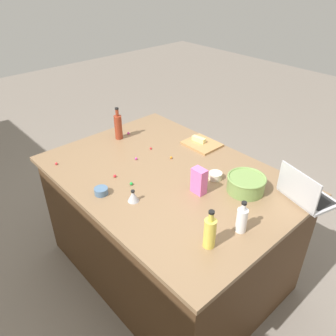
% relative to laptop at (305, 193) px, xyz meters
% --- Properties ---
extents(ground_plane, '(12.00, 12.00, 0.00)m').
position_rel_laptop_xyz_m(ground_plane, '(0.76, 0.43, -0.95)').
color(ground_plane, slate).
extents(island_counter, '(1.71, 1.21, 0.90)m').
position_rel_laptop_xyz_m(island_counter, '(0.76, 0.43, -0.50)').
color(island_counter, '#4C331E').
rests_on(island_counter, ground).
extents(laptop, '(0.36, 0.30, 0.22)m').
position_rel_laptop_xyz_m(laptop, '(0.00, 0.00, 0.00)').
color(laptop, '#B7B7BC').
rests_on(laptop, island_counter).
extents(mixing_bowl_large, '(0.24, 0.24, 0.11)m').
position_rel_laptop_xyz_m(mixing_bowl_large, '(0.29, 0.19, 0.01)').
color(mixing_bowl_large, '#72934C').
rests_on(mixing_bowl_large, island_counter).
extents(bottle_soy, '(0.06, 0.06, 0.26)m').
position_rel_laptop_xyz_m(bottle_soy, '(1.42, 0.37, 0.06)').
color(bottle_soy, maroon).
rests_on(bottle_soy, island_counter).
extents(bottle_oil, '(0.06, 0.06, 0.23)m').
position_rel_laptop_xyz_m(bottle_oil, '(0.13, 0.72, 0.04)').
color(bottle_oil, '#DBC64C').
rests_on(bottle_oil, island_counter).
extents(bottle_vinegar, '(0.06, 0.06, 0.19)m').
position_rel_laptop_xyz_m(bottle_vinegar, '(0.09, 0.51, 0.03)').
color(bottle_vinegar, white).
rests_on(bottle_vinegar, island_counter).
extents(cutting_board, '(0.26, 0.22, 0.02)m').
position_rel_laptop_xyz_m(cutting_board, '(0.89, -0.05, -0.04)').
color(cutting_board, '#AD7F4C').
rests_on(cutting_board, island_counter).
extents(butter_stick_left, '(0.11, 0.05, 0.04)m').
position_rel_laptop_xyz_m(butter_stick_left, '(0.92, -0.05, -0.01)').
color(butter_stick_left, '#F4E58C').
rests_on(butter_stick_left, cutting_board).
extents(ramekin_small, '(0.09, 0.09, 0.04)m').
position_rel_laptop_xyz_m(ramekin_small, '(0.87, 0.88, -0.03)').
color(ramekin_small, slate).
rests_on(ramekin_small, island_counter).
extents(ramekin_medium, '(0.09, 0.09, 0.04)m').
position_rel_laptop_xyz_m(ramekin_medium, '(0.51, 0.23, -0.02)').
color(ramekin_medium, beige).
rests_on(ramekin_medium, island_counter).
extents(kitchen_timer, '(0.07, 0.07, 0.08)m').
position_rel_laptop_xyz_m(kitchen_timer, '(0.68, 0.78, -0.01)').
color(kitchen_timer, '#B2B2B7').
rests_on(kitchen_timer, island_counter).
extents(candy_bag, '(0.09, 0.06, 0.17)m').
position_rel_laptop_xyz_m(candy_bag, '(0.48, 0.42, 0.04)').
color(candy_bag, pink).
rests_on(candy_bag, island_counter).
extents(candy_0, '(0.02, 0.02, 0.02)m').
position_rel_laptop_xyz_m(candy_0, '(1.42, 0.27, -0.04)').
color(candy_0, '#CC3399').
rests_on(candy_0, island_counter).
extents(candy_1, '(0.02, 0.02, 0.02)m').
position_rel_laptop_xyz_m(candy_1, '(0.83, 0.69, -0.04)').
color(candy_1, green).
rests_on(candy_1, island_counter).
extents(candy_2, '(0.02, 0.02, 0.02)m').
position_rel_laptop_xyz_m(candy_2, '(1.38, 0.93, -0.04)').
color(candy_2, red).
rests_on(candy_2, island_counter).
extents(candy_3, '(0.02, 0.02, 0.02)m').
position_rel_laptop_xyz_m(candy_3, '(0.90, 0.27, -0.04)').
color(candy_3, orange).
rests_on(candy_3, island_counter).
extents(candy_4, '(0.02, 0.02, 0.02)m').
position_rel_laptop_xyz_m(candy_4, '(0.97, 0.72, -0.04)').
color(candy_4, red).
rests_on(candy_4, island_counter).
extents(candy_5, '(0.02, 0.02, 0.02)m').
position_rel_laptop_xyz_m(candy_5, '(1.10, 0.29, -0.04)').
color(candy_5, red).
rests_on(candy_5, island_counter).
extents(candy_6, '(0.02, 0.02, 0.02)m').
position_rel_laptop_xyz_m(candy_6, '(1.06, 0.47, -0.04)').
color(candy_6, '#CC3399').
rests_on(candy_6, island_counter).
extents(candy_7, '(0.02, 0.02, 0.02)m').
position_rel_laptop_xyz_m(candy_7, '(0.16, 0.40, -0.04)').
color(candy_7, red).
rests_on(candy_7, island_counter).
extents(candy_8, '(0.02, 0.02, 0.02)m').
position_rel_laptop_xyz_m(candy_8, '(0.41, 0.01, -0.04)').
color(candy_8, yellow).
rests_on(candy_8, island_counter).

